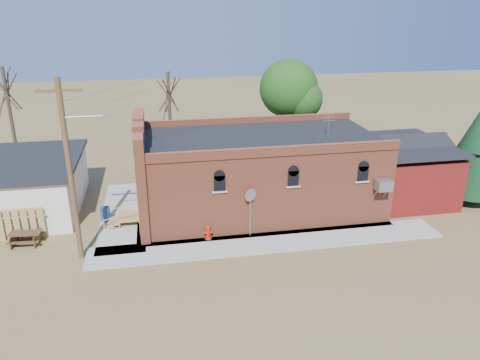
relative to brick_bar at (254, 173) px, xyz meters
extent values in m
plane|color=brown|center=(-1.64, -5.49, -2.34)|extent=(120.00, 120.00, 0.00)
cube|color=#9E9991|center=(-0.14, -4.59, -2.30)|extent=(19.00, 2.20, 0.08)
cube|color=#9E9991|center=(-7.94, 0.51, -2.30)|extent=(2.60, 10.00, 0.08)
cube|color=#A85133|center=(0.36, 0.01, -0.09)|extent=(14.00, 7.00, 4.50)
cube|color=black|center=(0.36, 0.01, 2.21)|extent=(13.80, 6.80, 0.12)
cube|color=#A85133|center=(-6.64, 0.01, 0.56)|extent=(0.50, 7.40, 5.80)
cube|color=navy|center=(-6.94, -1.19, 1.66)|extent=(0.08, 1.10, 1.56)
cube|color=gray|center=(6.46, -3.94, 0.26)|extent=(0.85, 0.65, 0.60)
cube|color=maroon|center=(9.86, 0.01, -0.74)|extent=(5.00, 6.00, 3.20)
cylinder|color=#49301D|center=(-9.84, -4.29, 2.16)|extent=(0.26, 0.26, 9.00)
cube|color=#49301D|center=(-9.84, -4.29, 6.06)|extent=(2.00, 0.12, 0.12)
cylinder|color=gray|center=(-8.94, -4.29, 4.86)|extent=(1.80, 0.08, 0.08)
cube|color=gray|center=(-7.94, -4.29, 4.81)|extent=(0.45, 0.22, 0.14)
cylinder|color=#443A26|center=(-4.64, 7.51, 1.41)|extent=(0.24, 0.24, 7.50)
cylinder|color=#443A26|center=(-15.64, 8.51, 1.66)|extent=(0.24, 0.24, 8.00)
cylinder|color=#443A26|center=(4.36, 8.01, 0.81)|extent=(0.28, 0.28, 6.30)
sphere|color=#184814|center=(4.36, 8.01, 3.61)|extent=(4.40, 4.40, 4.40)
cylinder|color=#443A26|center=(13.86, -1.49, -1.74)|extent=(0.30, 0.30, 1.20)
cone|color=#103219|center=(13.86, -1.49, 1.06)|extent=(3.60, 3.60, 5.50)
cylinder|color=#A72109|center=(-3.33, -3.69, -2.23)|extent=(0.43, 0.43, 0.07)
cylinder|color=#A72109|center=(-3.33, -3.69, -1.88)|extent=(0.29, 0.29, 0.63)
sphere|color=#A72109|center=(-3.33, -3.69, -1.55)|extent=(0.25, 0.25, 0.25)
cylinder|color=#A72109|center=(-3.33, -3.85, -1.87)|extent=(0.14, 0.16, 0.11)
cylinder|color=#A72109|center=(-3.49, -3.69, -1.87)|extent=(0.16, 0.14, 0.11)
cylinder|color=#A72109|center=(-3.17, -3.69, -1.87)|extent=(0.16, 0.14, 0.11)
cylinder|color=gray|center=(-1.02, -3.69, -1.00)|extent=(0.07, 0.07, 2.52)
cylinder|color=gray|center=(-1.02, -3.72, 0.14)|extent=(0.70, 0.36, 0.76)
cylinder|color=#A90F09|center=(-1.02, -3.67, 0.14)|extent=(0.70, 0.36, 0.76)
cylinder|color=navy|center=(-8.94, -0.30, -1.84)|extent=(0.71, 0.71, 0.84)
cube|color=#49311D|center=(-13.43, -2.25, -2.03)|extent=(0.15, 1.26, 0.63)
cube|color=#49311D|center=(-12.36, -2.33, -2.03)|extent=(0.15, 1.26, 0.63)
cube|color=#49311D|center=(-12.90, -2.29, -1.69)|extent=(1.67, 0.84, 0.05)
cube|color=#49311D|center=(-12.93, -2.79, -1.96)|extent=(1.63, 0.35, 0.04)
cube|color=#49311D|center=(-12.86, -1.80, -1.96)|extent=(1.63, 0.35, 0.04)
camera|label=1|loc=(-5.81, -26.07, 9.72)|focal=35.00mm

